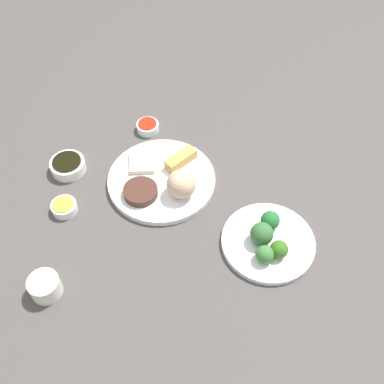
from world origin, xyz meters
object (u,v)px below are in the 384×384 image
(main_plate, at_px, (162,180))
(sauce_ramekin_sweet_and_sour, at_px, (148,127))
(broccoli_plate, at_px, (268,242))
(teacup, at_px, (45,287))
(sauce_ramekin_hot_mustard, at_px, (64,207))
(soy_sauce_bowl, at_px, (68,166))

(main_plate, relative_size, sauce_ramekin_sweet_and_sour, 4.43)
(main_plate, distance_m, broccoli_plate, 0.32)
(teacup, bearing_deg, main_plate, -32.29)
(broccoli_plate, height_order, teacup, teacup)
(broccoli_plate, relative_size, sauce_ramekin_hot_mustard, 3.48)
(broccoli_plate, xyz_separation_m, sauce_ramekin_hot_mustard, (0.05, 0.50, 0.00))
(teacup, bearing_deg, sauce_ramekin_sweet_and_sour, -15.60)
(broccoli_plate, xyz_separation_m, sauce_ramekin_sweet_and_sour, (0.35, 0.34, 0.00))
(sauce_ramekin_hot_mustard, relative_size, teacup, 0.92)
(soy_sauce_bowl, bearing_deg, main_plate, -94.58)
(main_plate, height_order, soy_sauce_bowl, soy_sauce_bowl)
(sauce_ramekin_hot_mustard, bearing_deg, sauce_ramekin_sweet_and_sour, -28.64)
(soy_sauce_bowl, bearing_deg, sauce_ramekin_sweet_and_sour, -48.16)
(main_plate, bearing_deg, sauce_ramekin_hot_mustard, 116.07)
(sauce_ramekin_sweet_and_sour, xyz_separation_m, teacup, (-0.52, 0.14, 0.01))
(sauce_ramekin_hot_mustard, bearing_deg, teacup, -175.18)
(sauce_ramekin_sweet_and_sour, bearing_deg, sauce_ramekin_hot_mustard, 151.36)
(sauce_ramekin_hot_mustard, bearing_deg, broccoli_plate, -96.10)
(broccoli_plate, bearing_deg, sauce_ramekin_sweet_and_sour, 43.71)
(main_plate, height_order, sauce_ramekin_sweet_and_sour, sauce_ramekin_sweet_and_sour)
(sauce_ramekin_sweet_and_sour, bearing_deg, main_plate, -161.12)
(broccoli_plate, distance_m, sauce_ramekin_hot_mustard, 0.50)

